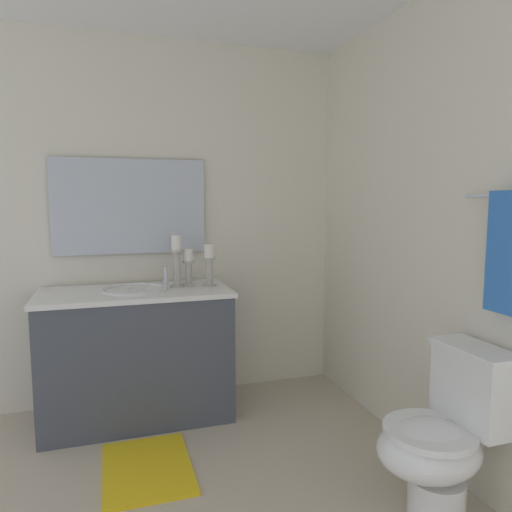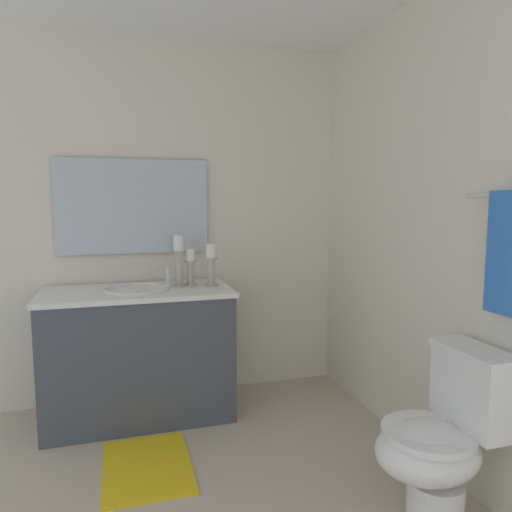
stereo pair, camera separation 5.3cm
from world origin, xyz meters
TOP-DOWN VIEW (x-y plane):
  - wall_back at (0.00, 1.44)m, footprint 2.91×0.04m
  - wall_left at (-1.46, 0.00)m, footprint 0.04×2.87m
  - vanity_cabinet at (-1.13, -0.03)m, footprint 0.58×1.17m
  - sink_basin at (-1.13, -0.03)m, footprint 0.40×0.40m
  - mirror at (-1.41, -0.03)m, footprint 0.02×0.99m
  - candle_holder_tall at (-1.12, 0.44)m, footprint 0.09×0.09m
  - candle_holder_short at (-1.17, 0.31)m, footprint 0.09×0.09m
  - candle_holder_mid at (-1.16, 0.23)m, footprint 0.09×0.09m
  - toilet at (0.25, 1.15)m, footprint 0.39×0.54m
  - bath_mat at (-0.51, -0.03)m, footprint 0.60×0.44m

SIDE VIEW (x-z plane):
  - bath_mat at x=-0.51m, z-range 0.00..0.02m
  - toilet at x=0.25m, z-range -0.01..0.74m
  - vanity_cabinet at x=-1.13m, z-range 0.00..0.82m
  - sink_basin at x=-1.13m, z-range 0.66..0.91m
  - candle_holder_short at x=-1.17m, z-range 0.83..1.07m
  - candle_holder_tall at x=-1.12m, z-range 0.83..1.11m
  - candle_holder_mid at x=-1.16m, z-range 0.84..1.17m
  - wall_back at x=0.00m, z-range 0.00..2.45m
  - wall_left at x=-1.46m, z-range 0.00..2.45m
  - mirror at x=-1.41m, z-range 1.02..1.65m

